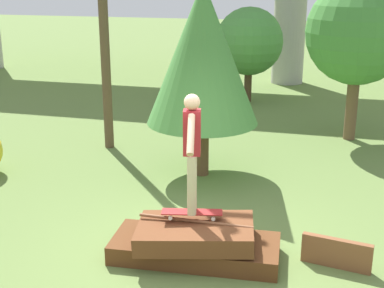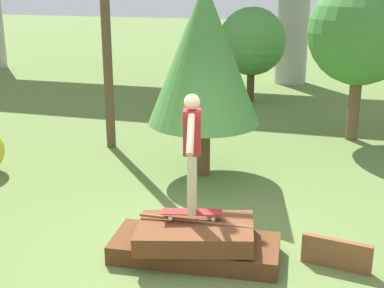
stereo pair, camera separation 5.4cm
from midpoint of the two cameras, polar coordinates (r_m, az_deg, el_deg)
The scene contains 8 objects.
ground_plane at distance 7.39m, azimuth 0.13°, elevation -11.96°, with size 80.00×80.00×0.00m, color olive.
scrap_pile at distance 7.26m, azimuth 0.13°, elevation -10.44°, with size 2.30×1.18×0.56m.
scrap_plank_loose at distance 7.31m, azimuth 14.94°, elevation -11.18°, with size 0.90×0.24×0.40m.
skateboard at distance 7.16m, azimuth -0.22°, elevation -7.31°, with size 0.83×0.37×0.09m.
skater at distance 6.82m, azimuth -0.23°, elevation -0.20°, with size 0.33×1.12×1.59m.
tree_behind_left at distance 9.68m, azimuth 0.99°, elevation 9.56°, with size 2.05×2.05×3.58m.
tree_behind_right at distance 15.99m, azimuth 6.03°, elevation 10.82°, with size 1.98×1.98×2.78m.
tree_mid_back at distance 12.51m, azimuth 17.21°, elevation 11.27°, with size 2.32×2.32×3.61m.
Camera 1 is at (1.63, -6.22, 3.65)m, focal length 50.00 mm.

